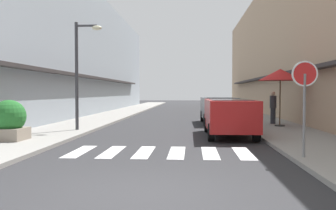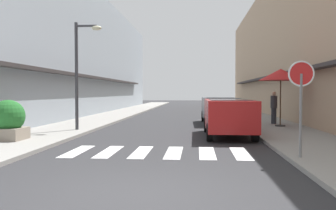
# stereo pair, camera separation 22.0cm
# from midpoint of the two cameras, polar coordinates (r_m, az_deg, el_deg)

# --- Properties ---
(ground_plane) EXTENTS (107.31, 107.31, 0.00)m
(ground_plane) POSITION_cam_midpoint_polar(r_m,az_deg,el_deg) (25.66, 2.26, -1.89)
(ground_plane) COLOR #2B2B2D
(sidewalk_left) EXTENTS (2.97, 68.29, 0.12)m
(sidewalk_left) POSITION_cam_midpoint_polar(r_m,az_deg,el_deg) (26.31, -8.48, -1.69)
(sidewalk_left) COLOR gray
(sidewalk_left) RESTS_ON ground_plane
(sidewalk_right) EXTENTS (2.97, 68.29, 0.12)m
(sidewalk_right) POSITION_cam_midpoint_polar(r_m,az_deg,el_deg) (25.93, 13.16, -1.77)
(sidewalk_right) COLOR gray
(sidewalk_right) RESTS_ON ground_plane
(building_row_left) EXTENTS (5.50, 45.90, 9.57)m
(building_row_left) POSITION_cam_midpoint_polar(r_m,az_deg,el_deg) (28.94, -15.65, 7.96)
(building_row_left) COLOR #939EA8
(building_row_left) RESTS_ON ground_plane
(building_row_right) EXTENTS (5.50, 45.90, 10.08)m
(building_row_right) POSITION_cam_midpoint_polar(r_m,az_deg,el_deg) (28.34, 20.87, 8.55)
(building_row_right) COLOR tan
(building_row_right) RESTS_ON ground_plane
(crosswalk) EXTENTS (5.20, 2.20, 0.01)m
(crosswalk) POSITION_cam_midpoint_polar(r_m,az_deg,el_deg) (10.53, -1.06, -7.49)
(crosswalk) COLOR silver
(crosswalk) RESTS_ON ground_plane
(parked_car_near) EXTENTS (1.84, 4.47, 1.47)m
(parked_car_near) POSITION_cam_midpoint_polar(r_m,az_deg,el_deg) (14.40, 9.93, -1.29)
(parked_car_near) COLOR maroon
(parked_car_near) RESTS_ON ground_plane
(parked_car_mid) EXTENTS (1.91, 4.27, 1.47)m
(parked_car_mid) POSITION_cam_midpoint_polar(r_m,az_deg,el_deg) (20.26, 8.37, -0.34)
(parked_car_mid) COLOR #4C5156
(parked_car_mid) RESTS_ON ground_plane
(round_street_sign) EXTENTS (0.65, 0.07, 2.41)m
(round_street_sign) POSITION_cam_midpoint_polar(r_m,az_deg,el_deg) (9.61, 20.87, 3.18)
(round_street_sign) COLOR slate
(round_street_sign) RESTS_ON sidewalk_right
(street_lamp) EXTENTS (1.19, 0.28, 4.64)m
(street_lamp) POSITION_cam_midpoint_polar(r_m,az_deg,el_deg) (16.15, -13.15, 6.44)
(street_lamp) COLOR #38383D
(street_lamp) RESTS_ON sidewalk_left
(cafe_umbrella) EXTENTS (2.08, 2.08, 2.75)m
(cafe_umbrella) POSITION_cam_midpoint_polar(r_m,az_deg,el_deg) (18.13, 17.69, 4.54)
(cafe_umbrella) COLOR #262626
(cafe_umbrella) RESTS_ON sidewalk_right
(planter_corner) EXTENTS (1.13, 1.13, 1.37)m
(planter_corner) POSITION_cam_midpoint_polar(r_m,az_deg,el_deg) (13.45, -23.47, -2.26)
(planter_corner) COLOR gray
(planter_corner) RESTS_ON sidewalk_left
(pedestrian_walking_near) EXTENTS (0.34, 0.34, 1.67)m
(pedestrian_walking_near) POSITION_cam_midpoint_polar(r_m,az_deg,el_deg) (19.42, 16.66, -0.27)
(pedestrian_walking_near) COLOR #282B33
(pedestrian_walking_near) RESTS_ON sidewalk_right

